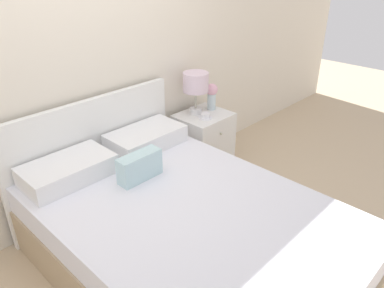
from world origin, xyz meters
name	(u,v)px	position (x,y,z in m)	size (l,w,h in m)	color
ground_plane	(100,204)	(0.00, 0.00, 0.00)	(12.00, 12.00, 0.00)	#CCB28E
wall_back	(75,55)	(0.00, 0.07, 1.30)	(8.00, 0.06, 2.60)	silver
bed	(181,232)	(0.00, -1.02, 0.29)	(1.51, 2.18, 0.98)	tan
nightstand	(203,142)	(1.08, -0.23, 0.30)	(0.49, 0.44, 0.59)	white
table_lamp	(196,84)	(1.05, -0.16, 0.88)	(0.24, 0.24, 0.40)	white
flower_vase	(212,94)	(1.24, -0.19, 0.74)	(0.11, 0.11, 0.26)	silver
teacup	(205,116)	(1.03, -0.30, 0.61)	(0.13, 0.13, 0.05)	white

